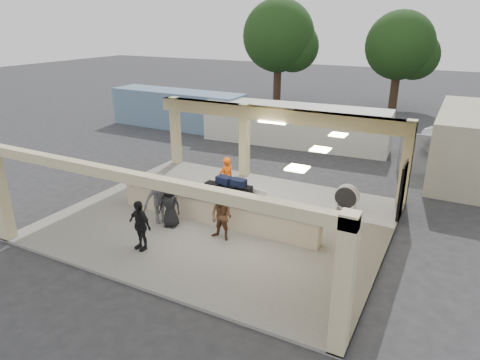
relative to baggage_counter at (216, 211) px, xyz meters
The scene contains 16 objects.
ground 0.77m from the baggage_counter, 90.00° to the left, with size 120.00×120.00×0.00m, color #2A2A2C.
pavilion 1.41m from the baggage_counter, 79.65° to the left, with size 12.01×10.00×3.55m.
baggage_counter is the anchor object (origin of this frame).
luggage_cart 1.07m from the baggage_counter, 92.21° to the left, with size 2.72×1.93×1.46m.
drum_fan 5.22m from the baggage_counter, 40.25° to the left, with size 0.97×0.53×1.07m.
baggage_handler 2.25m from the baggage_counter, 108.87° to the left, with size 0.68×0.37×1.87m, color #FF5A0D.
passenger_a 1.32m from the baggage_counter, 49.72° to the right, with size 0.82×0.36×1.70m, color brown.
passenger_b 3.04m from the baggage_counter, 113.33° to the right, with size 1.00×0.36×1.71m, color black.
passenger_c 2.10m from the baggage_counter, 153.57° to the right, with size 1.24×0.44×1.93m, color #515056.
passenger_d 1.68m from the baggage_counter, 143.95° to the right, with size 0.80×0.33×1.64m, color black.
car_white_a 16.73m from the baggage_counter, 59.85° to the left, with size 2.64×5.57×1.59m, color white.
car_dark 17.33m from the baggage_counter, 63.95° to the left, with size 1.37×3.90×1.30m, color black.
container_white 11.77m from the baggage_counter, 96.94° to the left, with size 11.21×2.24×2.43m, color silver.
container_blue 15.94m from the baggage_counter, 130.30° to the left, with size 9.86×2.37×2.56m, color #6689A3.
tree_left 26.31m from the baggage_counter, 107.30° to the left, with size 6.60×6.30×9.00m.
tree_mid 27.11m from the baggage_counter, 85.03° to the left, with size 6.00×5.60×8.00m.
Camera 1 is at (7.46, -12.76, 7.19)m, focal length 32.00 mm.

